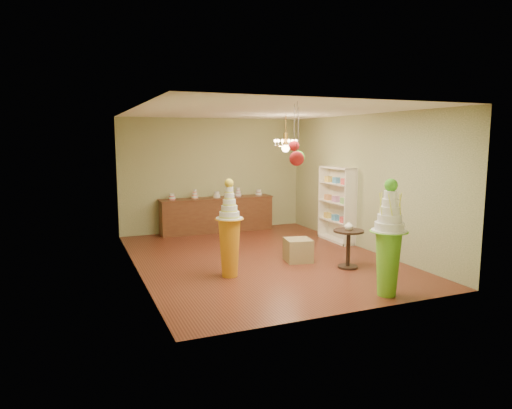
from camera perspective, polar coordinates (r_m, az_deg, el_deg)
name	(u,v)px	position (r m, az deg, el deg)	size (l,w,h in m)	color
floor	(260,258)	(9.55, 0.56, -6.73)	(6.50, 6.50, 0.00)	#5A2618
ceiling	(261,112)	(9.25, 0.59, 11.54)	(6.50, 6.50, 0.00)	white
wall_back	(213,175)	(12.33, -5.35, 3.70)	(5.00, 0.04, 3.00)	#989D6C
wall_front	(352,209)	(6.44, 11.94, -0.57)	(5.00, 0.04, 3.00)	#989D6C
wall_left	(135,192)	(8.62, -14.91, 1.52)	(0.04, 6.50, 3.00)	#989D6C
wall_right	(363,182)	(10.51, 13.24, 2.74)	(0.04, 6.50, 3.00)	#989D6C
pedestal_green	(388,248)	(7.46, 16.21, -5.24)	(0.63, 0.63, 1.86)	#6DC72C
pedestal_orange	(230,239)	(8.19, -3.33, -4.35)	(0.63, 0.63, 1.77)	orange
burlap_riser	(298,250)	(9.32, 5.28, -5.69)	(0.51, 0.51, 0.46)	#927D4F
sideboard	(217,214)	(12.18, -4.89, -1.19)	(3.04, 0.54, 1.16)	#58301B
shelving_unit	(337,204)	(11.14, 10.07, 0.03)	(0.33, 1.20, 1.80)	white
round_table	(348,243)	(8.93, 11.47, -4.79)	(0.74, 0.74, 0.74)	black
vase	(349,226)	(8.86, 11.53, -2.59)	(0.17, 0.17, 0.17)	white
pom_red_left	(297,158)	(6.78, 5.11, 5.76)	(0.22, 0.22, 0.93)	#392F29
pom_green_mid	(298,157)	(8.04, 5.27, 5.90)	(0.23, 0.23, 0.97)	#392F29
pom_red_right	(294,146)	(7.22, 4.78, 7.34)	(0.16, 0.16, 0.73)	#392F29
chandelier	(286,146)	(10.53, 3.72, 7.32)	(0.73, 0.73, 0.85)	gold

